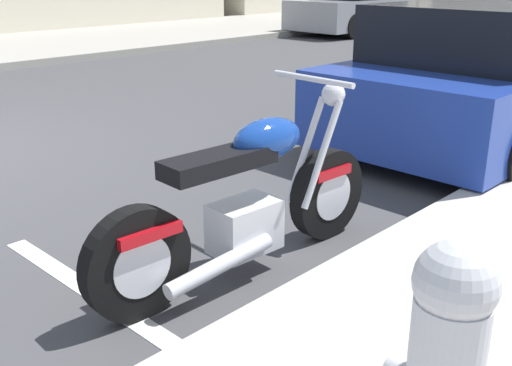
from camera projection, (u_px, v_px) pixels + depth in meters
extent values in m
cube|color=gray|center=(256.00, 25.00, 18.16)|extent=(120.00, 5.00, 0.14)
cube|color=silver|center=(109.00, 303.00, 3.23)|extent=(0.12, 2.20, 0.01)
cylinder|color=black|center=(327.00, 194.00, 3.96)|extent=(0.61, 0.14, 0.60)
cylinder|color=silver|center=(327.00, 194.00, 3.96)|extent=(0.34, 0.14, 0.33)
cylinder|color=black|center=(137.00, 264.00, 3.03)|extent=(0.61, 0.14, 0.60)
cylinder|color=silver|center=(137.00, 264.00, 3.03)|extent=(0.34, 0.14, 0.33)
cube|color=silver|center=(245.00, 226.00, 3.50)|extent=(0.41, 0.28, 0.30)
cube|color=black|center=(219.00, 162.00, 3.23)|extent=(0.69, 0.26, 0.10)
ellipsoid|color=navy|center=(267.00, 139.00, 3.44)|extent=(0.49, 0.27, 0.24)
cube|color=#B20C14|center=(143.00, 231.00, 3.00)|extent=(0.37, 0.20, 0.06)
cube|color=#B20C14|center=(326.00, 171.00, 3.89)|extent=(0.33, 0.18, 0.06)
cylinder|color=silver|center=(305.00, 150.00, 3.81)|extent=(0.34, 0.06, 0.65)
cylinder|color=silver|center=(322.00, 155.00, 3.71)|extent=(0.34, 0.06, 0.65)
cylinder|color=silver|center=(313.00, 79.00, 3.58)|extent=(0.07, 0.62, 0.04)
sphere|color=silver|center=(333.00, 94.00, 3.75)|extent=(0.15, 0.15, 0.15)
cylinder|color=silver|center=(221.00, 265.00, 3.24)|extent=(0.71, 0.13, 0.16)
cube|color=navy|center=(491.00, 90.00, 6.24)|extent=(4.14, 1.88, 0.69)
cube|color=black|center=(491.00, 31.00, 5.90)|extent=(2.24, 1.71, 0.53)
cylinder|color=black|center=(473.00, 82.00, 7.77)|extent=(0.62, 0.23, 0.62)
cylinder|color=black|center=(347.00, 117.00, 5.95)|extent=(0.62, 0.23, 0.62)
cube|color=gray|center=(360.00, 13.00, 16.54)|extent=(4.48, 1.89, 0.75)
cylinder|color=black|center=(353.00, 26.00, 15.09)|extent=(0.62, 0.23, 0.62)
cylinder|color=black|center=(303.00, 22.00, 16.19)|extent=(0.62, 0.23, 0.62)
cylinder|color=black|center=(414.00, 20.00, 17.05)|extent=(0.62, 0.23, 0.62)
cylinder|color=black|center=(366.00, 16.00, 18.15)|extent=(0.62, 0.23, 0.62)
sphere|color=#B7B7BC|center=(456.00, 282.00, 1.65)|extent=(0.24, 0.24, 0.24)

